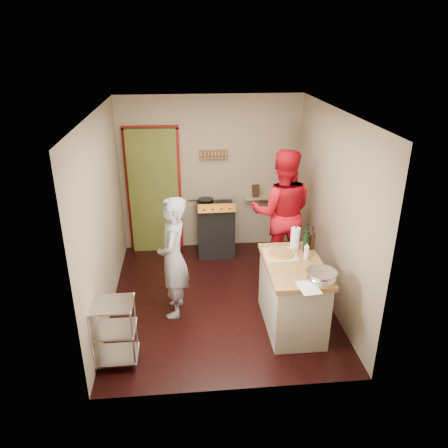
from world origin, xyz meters
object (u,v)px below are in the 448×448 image
Objects in this scene: person_stripe at (173,258)px; person_red at (282,213)px; wire_shelving at (114,330)px; island at (293,293)px; stove at (215,229)px.

person_stripe is 0.84× the size of person_red.
person_stripe is at bearing 54.94° from wire_shelving.
person_red reaches higher than person_stripe.
island is at bearing 78.90° from person_stripe.
island is at bearing 93.19° from person_red.
person_stripe reaches higher than wire_shelving.
island is 0.80× the size of person_stripe.
stove is 1.26× the size of wire_shelving.
stove is 0.77× the size of island.
person_stripe is (-1.48, 0.43, 0.34)m from island.
stove is at bearing 63.15° from wire_shelving.
stove is 2.94m from wire_shelving.
person_red is (0.95, -0.69, 0.53)m from stove.
person_stripe is 1.91m from person_red.
person_stripe is at bearing 40.52° from person_red.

